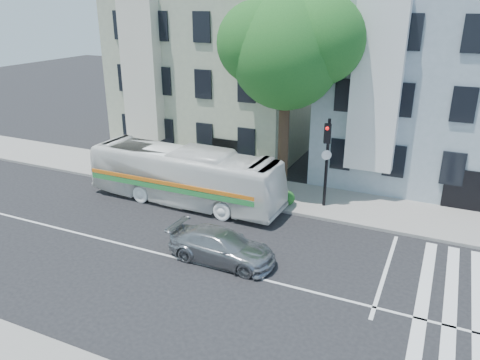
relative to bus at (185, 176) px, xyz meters
The scene contains 9 objects.
ground 6.85m from the bus, 51.03° to the right, with size 120.00×120.00×0.00m, color black.
sidewalk_far 5.25m from the bus, 33.65° to the left, with size 80.00×4.00×0.15m, color gray.
building_left 10.95m from the bus, 105.91° to the left, with size 12.00×10.00×11.00m, color #98A086.
building_right 15.42m from the bus, 41.17° to the left, with size 12.00×10.00×11.00m, color #889AA2.
street_tree 8.43m from the bus, 39.65° to the left, with size 7.30×5.90×11.10m.
bus is the anchor object (origin of this frame).
sedan 6.44m from the bus, 45.69° to the right, with size 4.50×1.83×1.31m, color #A2A4A9.
hedge 2.07m from the bus, 61.27° to the left, with size 8.50×0.84×0.70m, color #236821, non-canonical shape.
traffic_signal 7.37m from the bus, 17.47° to the left, with size 0.46×0.55×4.69m.
Camera 1 is at (7.93, -14.29, 9.94)m, focal length 35.00 mm.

